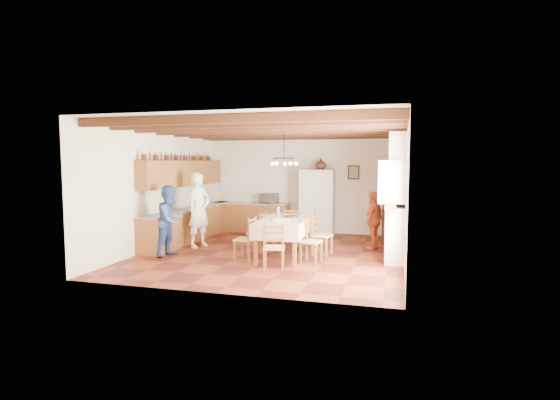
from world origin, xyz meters
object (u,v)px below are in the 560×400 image
object	(u,v)px
person_woman_blue	(171,221)
microwave	(269,198)
chair_left_far	(257,232)
chair_end_near	(274,247)
chair_end_far	(291,228)
person_man	(199,210)
refrigerator	(317,203)
chair_left_near	(245,238)
chair_right_far	(322,235)
chair_right_near	(311,241)
hutch	(395,203)
dining_table	(284,222)
person_woman_red	(374,220)

from	to	relation	value
person_woman_blue	microwave	xyz separation A→B (m)	(1.24, 3.79, 0.23)
chair_left_far	chair_end_near	distance (m)	1.80
chair_end_far	person_man	bearing A→B (deg)	-170.96
refrigerator	person_man	distance (m)	3.62
chair_left_near	chair_left_far	world-z (taller)	same
chair_right_far	chair_end_far	bearing A→B (deg)	62.55
chair_right_near	chair_end_near	size ratio (longest dim) A/B	1.00
hutch	chair_end_far	size ratio (longest dim) A/B	2.23
dining_table	microwave	xyz separation A→B (m)	(-1.33, 3.25, 0.25)
chair_right_near	microwave	xyz separation A→B (m)	(-2.04, 3.62, 0.57)
hutch	person_woman_blue	world-z (taller)	hutch
chair_left_far	chair_right_far	xyz separation A→B (m)	(1.57, 0.07, 0.00)
chair_left_far	chair_right_far	bearing A→B (deg)	100.67
microwave	person_woman_blue	bearing A→B (deg)	-105.26
chair_left_near	chair_end_near	xyz separation A→B (m)	(0.87, -0.71, 0.00)
hutch	microwave	world-z (taller)	hutch
chair_end_far	person_woman_red	bearing A→B (deg)	2.71
chair_left_near	chair_end_near	distance (m)	1.12
chair_end_far	person_woman_blue	bearing A→B (deg)	-150.75
chair_end_far	microwave	bearing A→B (deg)	113.96
chair_left_near	chair_end_far	xyz separation A→B (m)	(0.61, 1.68, 0.00)
hutch	chair_right_near	xyz separation A→B (m)	(-1.69, -2.95, -0.59)
chair_end_near	chair_right_near	bearing A→B (deg)	-137.77
refrigerator	person_woman_red	size ratio (longest dim) A/B	1.35
chair_right_far	person_woman_blue	size ratio (longest dim) A/B	0.59
person_woman_blue	refrigerator	bearing A→B (deg)	-29.48
refrigerator	chair_left_near	world-z (taller)	refrigerator
person_woman_blue	microwave	world-z (taller)	person_woman_blue
dining_table	chair_end_near	xyz separation A→B (m)	(0.12, -1.22, -0.31)
chair_left_near	person_man	distance (m)	2.02
chair_right_far	dining_table	bearing A→B (deg)	128.55
person_woman_blue	chair_right_near	bearing A→B (deg)	-79.57
refrigerator	dining_table	bearing A→B (deg)	-95.93
person_man	microwave	bearing A→B (deg)	-1.68
chair_end_near	person_woman_red	world-z (taller)	person_woman_red
chair_right_near	microwave	size ratio (longest dim) A/B	1.83
hutch	chair_right_far	distance (m)	2.74
person_woman_red	microwave	distance (m)	3.71
chair_left_near	person_man	xyz separation A→B (m)	(-1.64, 1.08, 0.47)
chair_right_near	chair_left_near	bearing A→B (deg)	104.94
chair_left_near	chair_end_near	world-z (taller)	same
hutch	microwave	distance (m)	3.78
chair_left_far	microwave	size ratio (longest dim) A/B	1.83
refrigerator	chair_end_near	size ratio (longest dim) A/B	2.02
person_man	microwave	world-z (taller)	person_man
chair_left_far	chair_right_near	size ratio (longest dim) A/B	1.00
chair_right_near	chair_end_near	world-z (taller)	same
refrigerator	chair_end_far	bearing A→B (deg)	-102.03
chair_left_far	person_woman_blue	distance (m)	2.04
chair_right_far	microwave	xyz separation A→B (m)	(-2.14, 2.82, 0.57)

